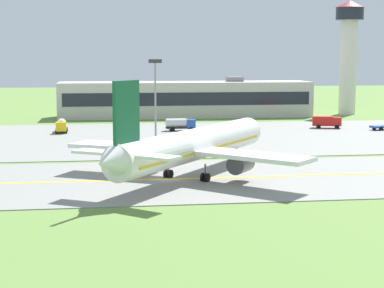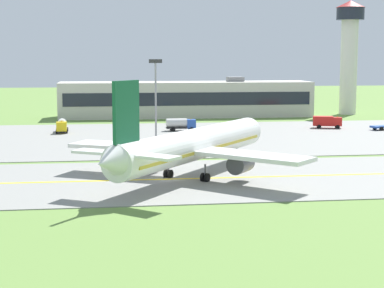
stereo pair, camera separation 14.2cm
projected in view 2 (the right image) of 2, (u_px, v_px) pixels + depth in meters
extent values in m
plane|color=olive|center=(166.00, 180.00, 79.98)|extent=(500.00, 500.00, 0.00)
cube|color=gray|center=(166.00, 180.00, 79.97)|extent=(240.00, 28.00, 0.10)
cube|color=gray|center=(198.00, 137.00, 122.55)|extent=(140.00, 52.00, 0.10)
cube|color=yellow|center=(166.00, 179.00, 79.97)|extent=(220.00, 0.60, 0.01)
cylinder|color=white|center=(194.00, 145.00, 81.12)|extent=(23.25, 29.84, 4.00)
cone|color=white|center=(251.00, 130.00, 96.98)|extent=(4.60, 4.34, 3.80)
cone|color=white|center=(108.00, 162.00, 65.02)|extent=(4.63, 4.59, 3.40)
cube|color=gold|center=(194.00, 148.00, 81.19)|extent=(21.71, 27.69, 0.36)
cube|color=#1E232D|center=(246.00, 127.00, 94.97)|extent=(3.81, 3.46, 0.70)
cube|color=white|center=(128.00, 146.00, 83.27)|extent=(15.49, 11.29, 0.50)
cylinder|color=#47474C|center=(150.00, 156.00, 84.26)|extent=(3.86, 4.10, 2.30)
cylinder|color=black|center=(156.00, 154.00, 85.66)|extent=(1.84, 1.44, 2.10)
cube|color=white|center=(249.00, 156.00, 75.26)|extent=(14.12, 13.88, 0.50)
cylinder|color=#47474C|center=(241.00, 164.00, 78.13)|extent=(3.86, 4.10, 2.30)
cylinder|color=black|center=(246.00, 162.00, 79.53)|extent=(1.84, 1.44, 2.10)
cube|color=#145938|center=(126.00, 112.00, 67.34)|extent=(2.91, 3.79, 6.50)
cube|color=white|center=(101.00, 152.00, 69.27)|extent=(6.40, 5.08, 0.30)
cube|color=white|center=(152.00, 156.00, 66.25)|extent=(6.06, 5.80, 0.30)
cylinder|color=slate|center=(237.00, 153.00, 92.83)|extent=(0.24, 0.24, 1.65)
cylinder|color=black|center=(237.00, 159.00, 92.94)|extent=(0.93, 1.10, 1.10)
cylinder|color=slate|center=(168.00, 167.00, 80.98)|extent=(0.24, 0.24, 1.65)
cylinder|color=black|center=(166.00, 174.00, 81.22)|extent=(0.93, 1.10, 1.10)
cylinder|color=black|center=(170.00, 174.00, 80.96)|extent=(0.93, 1.10, 1.10)
cylinder|color=slate|center=(205.00, 171.00, 78.53)|extent=(0.24, 0.24, 1.65)
cylinder|color=black|center=(203.00, 177.00, 78.77)|extent=(0.93, 1.10, 1.10)
cylinder|color=black|center=(207.00, 178.00, 78.51)|extent=(0.93, 1.10, 1.10)
cube|color=yellow|center=(62.00, 127.00, 127.34)|extent=(2.07, 1.87, 1.80)
cube|color=#1E232D|center=(61.00, 125.00, 126.55)|extent=(1.84, 0.19, 0.81)
cylinder|color=silver|center=(62.00, 124.00, 130.24)|extent=(1.96, 4.26, 1.80)
cube|color=#383838|center=(62.00, 129.00, 130.37)|extent=(2.26, 4.28, 0.24)
cylinder|color=orange|center=(61.00, 121.00, 127.21)|extent=(0.20, 0.20, 0.18)
cylinder|color=black|center=(67.00, 132.00, 127.65)|extent=(0.33, 0.91, 0.90)
cylinder|color=black|center=(57.00, 132.00, 127.31)|extent=(0.33, 0.91, 0.90)
cylinder|color=black|center=(67.00, 130.00, 131.41)|extent=(0.33, 0.91, 0.90)
cylinder|color=black|center=(57.00, 130.00, 131.05)|extent=(0.33, 0.91, 0.90)
cube|color=red|center=(337.00, 122.00, 136.89)|extent=(2.29, 2.43, 1.80)
cube|color=#1E232D|center=(341.00, 120.00, 136.74)|extent=(0.63, 1.80, 0.81)
cube|color=red|center=(323.00, 121.00, 137.33)|extent=(4.62, 3.20, 2.00)
cylinder|color=orange|center=(338.00, 117.00, 136.76)|extent=(0.20, 0.20, 0.18)
cylinder|color=black|center=(337.00, 126.00, 138.01)|extent=(0.95, 0.54, 0.90)
cylinder|color=black|center=(338.00, 127.00, 136.06)|extent=(0.95, 0.54, 0.90)
cylinder|color=black|center=(319.00, 126.00, 138.64)|extent=(0.95, 0.54, 0.90)
cylinder|color=black|center=(319.00, 127.00, 136.58)|extent=(0.95, 0.54, 0.90)
cube|color=#264CA5|center=(382.00, 127.00, 133.75)|extent=(4.99, 3.26, 0.40)
cylinder|color=black|center=(375.00, 128.00, 134.40)|extent=(0.95, 0.53, 0.90)
cylinder|color=black|center=(381.00, 129.00, 132.48)|extent=(0.95, 0.53, 0.90)
cube|color=#264CA5|center=(191.00, 124.00, 132.53)|extent=(1.86, 2.06, 1.80)
cube|color=#1E232D|center=(195.00, 122.00, 132.61)|extent=(0.18, 1.84, 0.81)
cylinder|color=silver|center=(176.00, 123.00, 132.00)|extent=(4.26, 1.94, 1.80)
cube|color=#383838|center=(176.00, 128.00, 132.14)|extent=(4.27, 2.24, 0.24)
cylinder|color=orange|center=(191.00, 119.00, 132.39)|extent=(0.20, 0.20, 0.18)
cylinder|color=black|center=(190.00, 128.00, 133.64)|extent=(0.91, 0.33, 0.90)
cylinder|color=black|center=(192.00, 129.00, 131.69)|extent=(0.91, 0.33, 0.90)
cylinder|color=black|center=(172.00, 129.00, 133.06)|extent=(0.91, 0.33, 0.90)
cylinder|color=black|center=(173.00, 130.00, 131.01)|extent=(0.91, 0.33, 0.90)
cube|color=beige|center=(186.00, 99.00, 164.30)|extent=(63.56, 12.28, 8.85)
cube|color=#1E232D|center=(189.00, 99.00, 158.16)|extent=(61.01, 0.10, 3.19)
cube|color=slate|center=(235.00, 79.00, 165.31)|extent=(4.00, 4.00, 1.20)
cylinder|color=silver|center=(349.00, 67.00, 170.29)|extent=(4.40, 4.40, 24.67)
cylinder|color=#1E232D|center=(350.00, 14.00, 168.43)|extent=(7.20, 7.20, 3.20)
cone|color=maroon|center=(351.00, 4.00, 168.09)|extent=(7.60, 7.60, 1.80)
cylinder|color=gray|center=(156.00, 101.00, 119.01)|extent=(0.36, 0.36, 14.00)
cube|color=#333333|center=(155.00, 61.00, 118.03)|extent=(2.40, 0.50, 0.70)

